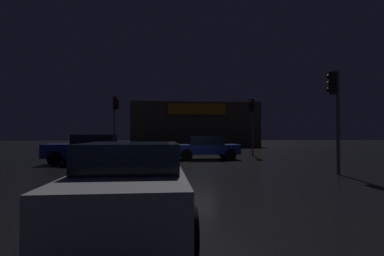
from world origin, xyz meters
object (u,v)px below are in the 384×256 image
at_px(car_crossing, 90,148).
at_px(car_near, 132,182).
at_px(traffic_signal_main, 252,113).
at_px(traffic_signal_cross_left, 335,100).
at_px(traffic_signal_opposite, 115,114).
at_px(car_far, 206,147).
at_px(store_building, 194,125).

bearing_deg(car_crossing, car_near, -71.51).
distance_m(traffic_signal_main, car_near, 16.75).
bearing_deg(car_crossing, traffic_signal_cross_left, -24.29).
height_order(traffic_signal_main, traffic_signal_opposite, traffic_signal_opposite).
xyz_separation_m(traffic_signal_cross_left, car_far, (-4.23, 7.19, -2.15)).
distance_m(car_far, car_crossing, 6.94).
xyz_separation_m(traffic_signal_opposite, car_crossing, (-0.52, -4.33, -2.16)).
bearing_deg(traffic_signal_opposite, store_building, 70.31).
xyz_separation_m(traffic_signal_main, traffic_signal_opposite, (-9.58, -0.15, -0.11)).
relative_size(store_building, car_crossing, 3.71).
bearing_deg(traffic_signal_main, car_crossing, -156.08).
bearing_deg(store_building, car_crossing, -107.50).
xyz_separation_m(traffic_signal_opposite, car_far, (6.02, -2.00, -2.20)).
bearing_deg(car_crossing, traffic_signal_opposite, 83.10).
distance_m(store_building, car_far, 21.87).
xyz_separation_m(store_building, car_far, (-1.05, -21.75, -2.07)).
height_order(store_building, traffic_signal_opposite, store_building).
xyz_separation_m(store_building, traffic_signal_opposite, (-7.07, -19.75, 0.13)).
height_order(traffic_signal_main, car_near, traffic_signal_main).
height_order(traffic_signal_opposite, car_far, traffic_signal_opposite).
relative_size(traffic_signal_main, traffic_signal_cross_left, 1.01).
bearing_deg(car_far, store_building, 87.24).
height_order(traffic_signal_cross_left, car_near, traffic_signal_cross_left).
bearing_deg(car_crossing, traffic_signal_main, 23.92).
xyz_separation_m(traffic_signal_main, car_far, (-3.56, -2.16, -2.32)).
relative_size(traffic_signal_main, car_near, 0.95).
height_order(traffic_signal_cross_left, car_far, traffic_signal_cross_left).
relative_size(traffic_signal_main, traffic_signal_opposite, 0.99).
xyz_separation_m(traffic_signal_main, car_near, (-6.50, -15.26, -2.35)).
bearing_deg(traffic_signal_main, traffic_signal_opposite, -179.10).
distance_m(traffic_signal_cross_left, car_near, 9.55).
relative_size(car_near, car_crossing, 0.98).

